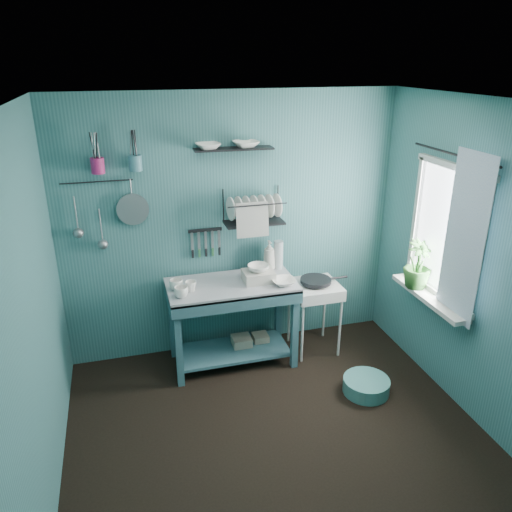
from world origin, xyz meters
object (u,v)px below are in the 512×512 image
object	(u,v)px
work_counter	(232,323)
storage_tin_large	(242,347)
mug_right	(176,285)
potted_plant	(418,264)
mug_mid	(191,286)
utensil_cup_teal	(135,163)
soap_bottle	(269,256)
wash_tub	(258,276)
water_bottle	(278,255)
storage_tin_small	(260,343)
frying_pan	(316,280)
hotplate_stand	(314,317)
utensil_cup_magenta	(98,166)
floor_basin	(366,386)
dish_rack	(254,207)
colander	(133,209)
mug_left	(181,292)

from	to	relation	value
work_counter	storage_tin_large	xyz separation A→B (m)	(0.10, 0.05, -0.31)
mug_right	potted_plant	world-z (taller)	potted_plant
mug_mid	utensil_cup_teal	bearing A→B (deg)	137.77
soap_bottle	potted_plant	world-z (taller)	potted_plant
mug_right	wash_tub	world-z (taller)	wash_tub
soap_bottle	water_bottle	bearing A→B (deg)	11.31
soap_bottle	water_bottle	distance (m)	0.10
soap_bottle	storage_tin_small	world-z (taller)	soap_bottle
frying_pan	storage_tin_large	bearing A→B (deg)	176.64
hotplate_stand	storage_tin_small	distance (m)	0.60
soap_bottle	storage_tin_large	size ratio (longest dim) A/B	1.36
work_counter	utensil_cup_magenta	size ratio (longest dim) A/B	9.05
mug_right	wash_tub	size ratio (longest dim) A/B	0.44
floor_basin	work_counter	bearing A→B (deg)	142.28
utensil_cup_magenta	utensil_cup_teal	distance (m)	0.31
potted_plant	utensil_cup_teal	bearing A→B (deg)	161.27
potted_plant	storage_tin_large	size ratio (longest dim) A/B	2.00
utensil_cup_teal	floor_basin	bearing A→B (deg)	-31.01
frying_pan	dish_rack	xyz separation A→B (m)	(-0.56, 0.22, 0.72)
mug_mid	potted_plant	world-z (taller)	potted_plant
frying_pan	dish_rack	world-z (taller)	dish_rack
utensil_cup_teal	colander	xyz separation A→B (m)	(-0.06, 0.03, -0.41)
water_bottle	dish_rack	xyz separation A→B (m)	(-0.24, 0.00, 0.50)
storage_tin_large	floor_basin	distance (m)	1.25
mug_mid	frying_pan	bearing A→B (deg)	3.16
mug_mid	frying_pan	xyz separation A→B (m)	(1.21, 0.07, -0.13)
work_counter	storage_tin_small	size ratio (longest dim) A/B	5.88
colander	soap_bottle	bearing A→B (deg)	-4.85
utensil_cup_teal	dish_rack	bearing A→B (deg)	-2.79
utensil_cup_magenta	colander	xyz separation A→B (m)	(0.25, 0.03, -0.41)
storage_tin_large	frying_pan	bearing A→B (deg)	-3.36
mug_left	water_bottle	world-z (taller)	water_bottle
mug_left	mug_right	size ratio (longest dim) A/B	1.00
mug_mid	work_counter	bearing A→B (deg)	8.97
wash_tub	water_bottle	bearing A→B (deg)	41.63
potted_plant	storage_tin_small	xyz separation A→B (m)	(-1.28, 0.59, -0.95)
wash_tub	storage_tin_large	size ratio (longest dim) A/B	1.27
utensil_cup_magenta	soap_bottle	bearing A→B (deg)	-2.87
dish_rack	colander	world-z (taller)	colander
dish_rack	potted_plant	distance (m)	1.55
water_bottle	floor_basin	xyz separation A→B (m)	(0.50, -1.01, -0.91)
floor_basin	potted_plant	bearing A→B (deg)	26.19
work_counter	potted_plant	bearing A→B (deg)	-29.95
colander	floor_basin	world-z (taller)	colander
work_counter	utensil_cup_magenta	distance (m)	1.85
utensil_cup_magenta	mug_left	bearing A→B (deg)	-37.08
mug_left	storage_tin_small	bearing A→B (deg)	17.10
water_bottle	colander	bearing A→B (deg)	176.38
frying_pan	utensil_cup_teal	size ratio (longest dim) A/B	2.31
hotplate_stand	frying_pan	distance (m)	0.40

